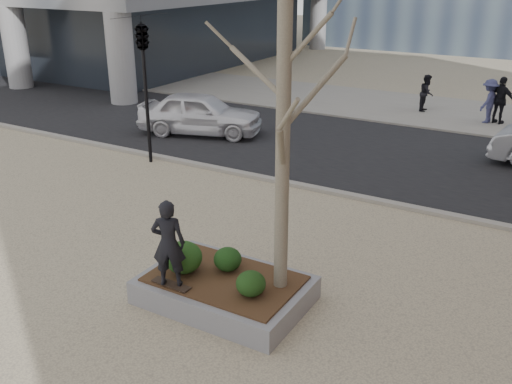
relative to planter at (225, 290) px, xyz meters
The scene contains 16 objects.
ground 1.02m from the planter, behind, with size 120.00×120.00×0.00m, color tan.
street 10.05m from the planter, 95.71° to the left, with size 60.00×8.00×0.02m, color black.
far_sidewalk 17.03m from the planter, 93.37° to the left, with size 60.00×6.00×0.02m, color gray.
planter is the anchor object (origin of this frame).
planter_mulch 0.25m from the planter, ahead, with size 2.70×1.70×0.04m, color #382314.
sycamore_tree 3.71m from the planter, 16.70° to the left, with size 2.80×2.80×6.60m, color gray, non-canonical shape.
shrub_left 0.99m from the planter, 165.92° to the right, with size 0.71×0.71×0.60m, color #143D13.
shrub_middle 0.57m from the planter, 111.59° to the left, with size 0.53×0.53×0.45m, color #193410.
shrub_right 0.91m from the planter, 19.98° to the right, with size 0.52×0.52×0.45m, color #103512.
skateboard 1.02m from the planter, 133.46° to the right, with size 0.78×0.20×0.07m, color black, non-canonical shape.
skateboarder 1.49m from the planter, 133.46° to the right, with size 0.59×0.39×1.62m, color black.
police_car 11.43m from the planter, 127.70° to the left, with size 1.82×4.53×1.54m, color white.
pedestrian_a 16.85m from the planter, 92.54° to the left, with size 0.75×0.58×1.54m, color black.
pedestrian_b 16.20m from the planter, 83.37° to the left, with size 1.11×0.64×1.72m, color #393C67.
pedestrian_c 16.32m from the planter, 81.91° to the left, with size 1.08×0.45×1.84m, color black.
traffic_light_near 8.82m from the planter, 139.25° to the left, with size 0.60×2.48×4.50m, color black, non-canonical shape.
Camera 1 is at (6.12, -7.62, 5.84)m, focal length 40.00 mm.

